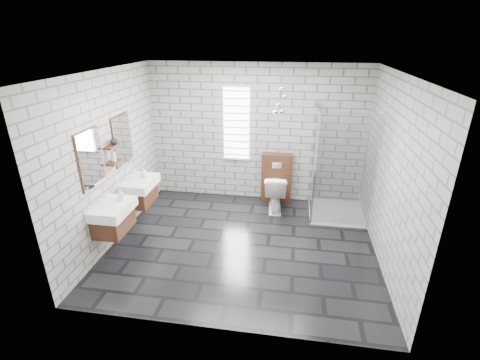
% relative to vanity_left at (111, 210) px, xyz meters
% --- Properties ---
extents(floor, '(4.20, 3.60, 0.02)m').
position_rel_vanity_left_xyz_m(floor, '(1.91, 0.55, -0.77)').
color(floor, black).
rests_on(floor, ground).
extents(ceiling, '(4.20, 3.60, 0.02)m').
position_rel_vanity_left_xyz_m(ceiling, '(1.91, 0.55, 1.95)').
color(ceiling, white).
rests_on(ceiling, wall_back).
extents(wall_back, '(4.20, 0.02, 2.70)m').
position_rel_vanity_left_xyz_m(wall_back, '(1.91, 2.36, 0.59)').
color(wall_back, '#A2A29D').
rests_on(wall_back, floor).
extents(wall_front, '(4.20, 0.02, 2.70)m').
position_rel_vanity_left_xyz_m(wall_front, '(1.91, -1.26, 0.59)').
color(wall_front, '#A2A29D').
rests_on(wall_front, floor).
extents(wall_left, '(0.02, 3.60, 2.70)m').
position_rel_vanity_left_xyz_m(wall_left, '(-0.20, 0.55, 0.59)').
color(wall_left, '#A2A29D').
rests_on(wall_left, floor).
extents(wall_right, '(0.02, 3.60, 2.70)m').
position_rel_vanity_left_xyz_m(wall_right, '(4.02, 0.55, 0.59)').
color(wall_right, '#A2A29D').
rests_on(wall_right, floor).
extents(vanity_left, '(0.47, 0.70, 1.57)m').
position_rel_vanity_left_xyz_m(vanity_left, '(0.00, 0.00, 0.00)').
color(vanity_left, '#482716').
rests_on(vanity_left, wall_left).
extents(vanity_right, '(0.47, 0.70, 1.57)m').
position_rel_vanity_left_xyz_m(vanity_right, '(0.00, 0.96, 0.00)').
color(vanity_right, '#482716').
rests_on(vanity_right, wall_left).
extents(shelf_lower, '(0.14, 0.30, 0.03)m').
position_rel_vanity_left_xyz_m(shelf_lower, '(-0.12, 0.50, 0.56)').
color(shelf_lower, '#482716').
rests_on(shelf_lower, wall_left).
extents(shelf_upper, '(0.14, 0.30, 0.03)m').
position_rel_vanity_left_xyz_m(shelf_upper, '(-0.12, 0.50, 0.82)').
color(shelf_upper, '#482716').
rests_on(shelf_upper, wall_left).
extents(window, '(0.56, 0.05, 1.48)m').
position_rel_vanity_left_xyz_m(window, '(1.51, 2.34, 0.79)').
color(window, white).
rests_on(window, wall_back).
extents(cistern_panel, '(0.60, 0.20, 1.00)m').
position_rel_vanity_left_xyz_m(cistern_panel, '(2.34, 2.25, -0.26)').
color(cistern_panel, '#482716').
rests_on(cistern_panel, floor).
extents(flush_plate, '(0.18, 0.01, 0.12)m').
position_rel_vanity_left_xyz_m(flush_plate, '(2.34, 2.15, 0.04)').
color(flush_plate, silver).
rests_on(flush_plate, cistern_panel).
extents(shower_enclosure, '(1.00, 1.00, 2.03)m').
position_rel_vanity_left_xyz_m(shower_enclosure, '(3.41, 1.74, -0.25)').
color(shower_enclosure, white).
rests_on(shower_enclosure, floor).
extents(pendant_cluster, '(0.23, 0.25, 0.83)m').
position_rel_vanity_left_xyz_m(pendant_cluster, '(2.36, 1.92, 1.31)').
color(pendant_cluster, silver).
rests_on(pendant_cluster, ceiling).
extents(toilet, '(0.45, 0.74, 0.73)m').
position_rel_vanity_left_xyz_m(toilet, '(2.34, 1.86, -0.39)').
color(toilet, white).
rests_on(toilet, floor).
extents(soap_bottle_a, '(0.10, 0.10, 0.17)m').
position_rel_vanity_left_xyz_m(soap_bottle_a, '(0.10, 0.16, 0.18)').
color(soap_bottle_a, '#B2B2B2').
rests_on(soap_bottle_a, vanity_left).
extents(soap_bottle_b, '(0.15, 0.15, 0.17)m').
position_rel_vanity_left_xyz_m(soap_bottle_b, '(0.09, 1.07, 0.18)').
color(soap_bottle_b, '#B2B2B2').
rests_on(soap_bottle_b, vanity_right).
extents(soap_bottle_c, '(0.10, 0.10, 0.21)m').
position_rel_vanity_left_xyz_m(soap_bottle_c, '(-0.11, 0.50, 0.68)').
color(soap_bottle_c, '#B2B2B2').
rests_on(soap_bottle_c, shelf_lower).
extents(vase, '(0.16, 0.16, 0.12)m').
position_rel_vanity_left_xyz_m(vase, '(-0.11, 0.57, 0.90)').
color(vase, '#B2B2B2').
rests_on(vase, shelf_upper).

